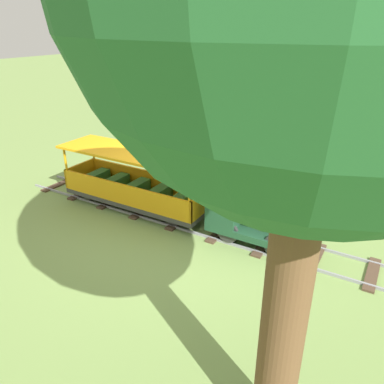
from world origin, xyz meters
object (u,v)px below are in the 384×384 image
(conductor_person, at_px, (243,157))
(oak_tree_distant, at_px, (336,39))
(locomotive, at_px, (253,211))
(passenger_car, at_px, (136,185))

(conductor_person, relative_size, oak_tree_distant, 0.45)
(locomotive, relative_size, oak_tree_distant, 0.40)
(locomotive, distance_m, oak_tree_distant, 4.41)
(locomotive, bearing_deg, conductor_person, -147.41)
(conductor_person, xyz_separation_m, oak_tree_distant, (-3.03, 0.59, 1.66))
(passenger_car, height_order, conductor_person, conductor_person)
(locomotive, height_order, passenger_car, locomotive)
(passenger_car, relative_size, conductor_person, 1.67)
(passenger_car, distance_m, conductor_person, 1.86)
(locomotive, xyz_separation_m, conductor_person, (-0.83, -0.53, 0.47))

